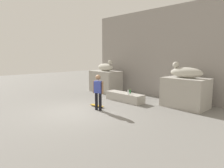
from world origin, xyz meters
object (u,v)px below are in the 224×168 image
at_px(bottle_green, 130,92).
at_px(bottle_clear, 128,92).
at_px(statue_reclining_left, 106,67).
at_px(skater, 98,91).
at_px(statue_reclining_right, 186,72).
at_px(skateboard, 97,105).

bearing_deg(bottle_green, bottle_clear, -67.24).
bearing_deg(statue_reclining_left, bottle_clear, -16.76).
height_order(skater, bottle_green, skater).
bearing_deg(statue_reclining_left, bottle_green, -12.91).
bearing_deg(statue_reclining_right, bottle_green, 19.49).
xyz_separation_m(statue_reclining_left, skater, (3.39, -3.47, -0.82)).
height_order(statue_reclining_right, skateboard, statue_reclining_right).
distance_m(skater, skateboard, 1.07).
bearing_deg(skater, statue_reclining_right, -148.31).
bearing_deg(bottle_green, statue_reclining_right, 23.23).
distance_m(bottle_clear, bottle_green, 0.33).
height_order(statue_reclining_right, bottle_clear, statue_reclining_right).
distance_m(statue_reclining_left, skater, 4.92).
bearing_deg(bottle_clear, skateboard, -107.66).
relative_size(statue_reclining_right, skater, 0.98).
height_order(skater, skateboard, skater).
bearing_deg(statue_reclining_right, bottle_clear, 26.15).
bearing_deg(skateboard, bottle_clear, -113.71).
distance_m(skateboard, bottle_green, 2.11).
bearing_deg(bottle_green, skater, -87.10).
relative_size(statue_reclining_right, skateboard, 2.00).
height_order(statue_reclining_right, skater, statue_reclining_right).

